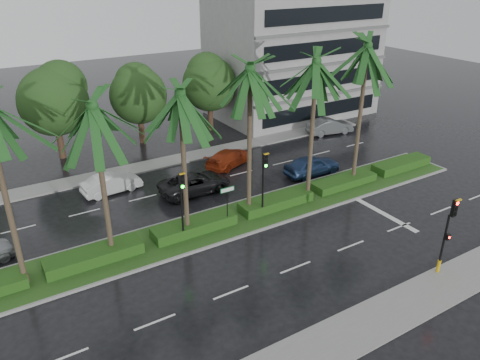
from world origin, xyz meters
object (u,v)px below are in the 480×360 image
car_darkgrey (195,183)px  car_red (229,158)px  signal_near (447,233)px  car_blue (312,165)px  car_grey (330,126)px  signal_median_left (182,197)px  car_white (111,183)px  street_sign (227,197)px

car_darkgrey → car_red: size_ratio=1.13×
signal_near → car_red: bearing=96.3°
car_blue → car_grey: (7.50, 6.45, -0.04)m
car_blue → car_grey: size_ratio=1.02×
signal_near → car_grey: 22.29m
signal_median_left → car_white: size_ratio=1.04×
signal_median_left → car_blue: bearing=16.5°
signal_median_left → car_grey: (20.00, 10.15, -2.27)m
street_sign → car_white: 9.74m
car_red → car_grey: 12.11m
street_sign → car_blue: bearing=20.3°
car_darkgrey → car_grey: size_ratio=1.16×
signal_median_left → car_white: (-1.50, 8.70, -2.31)m
signal_median_left → car_red: bearing=46.8°
car_darkgrey → car_grey: bearing=-75.1°
street_sign → car_white: size_ratio=0.62×
street_sign → car_darkgrey: 5.65m
car_white → car_darkgrey: (5.00, -3.07, 0.02)m
car_white → street_sign: bearing=-156.9°
street_sign → car_red: size_ratio=0.57×
street_sign → car_grey: (17.00, 9.97, -1.40)m
signal_median_left → street_sign: (3.00, 0.18, -0.87)m
car_white → car_darkgrey: car_darkgrey is taller
signal_near → car_blue: (2.50, 13.39, -1.74)m
car_white → car_grey: 21.55m
street_sign → car_darkgrey: street_sign is taller
signal_median_left → car_grey: bearing=26.9°
car_darkgrey → car_red: 5.35m
signal_median_left → street_sign: size_ratio=1.68×
car_white → signal_median_left: bearing=-174.9°
street_sign → car_blue: street_sign is taller
car_white → car_blue: size_ratio=0.93×
car_darkgrey → car_blue: (9.00, -1.93, 0.05)m
signal_near → signal_median_left: 13.93m
car_darkgrey → car_blue: bearing=-102.5°
car_white → car_blue: 14.87m
signal_median_left → car_red: size_ratio=0.96×
car_darkgrey → car_grey: 17.11m
signal_median_left → car_white: 9.13m
signal_near → car_darkgrey: (-6.50, 15.32, -1.79)m
car_darkgrey → signal_median_left: bearing=147.7°
car_blue → signal_median_left: bearing=107.9°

